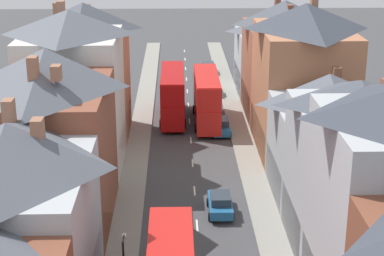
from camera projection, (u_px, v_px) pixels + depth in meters
The scene contains 11 objects.
pavement_left at pixel (137, 155), 59.43m from camera, with size 2.20×104.00×0.14m, color gray.
pavement_right at pixel (247, 154), 59.68m from camera, with size 2.20×104.00×0.14m, color gray.
centre_line_dashes at pixel (193, 163), 57.68m from camera, with size 0.14×97.80×0.01m.
terrace_row_left at pixel (35, 175), 39.63m from camera, with size 8.00×60.62×14.31m.
terrace_row_right at pixel (337, 140), 46.22m from camera, with size 8.00×78.12×14.23m.
double_decker_bus_lead at pixel (207, 98), 67.43m from camera, with size 2.74×10.80×5.30m.
double_decker_bus_far_approaching at pixel (172, 94), 68.70m from camera, with size 2.74×10.80×5.30m.
car_near_blue at pixel (208, 68), 88.60m from camera, with size 1.90×4.53×1.59m.
car_parked_left_a at pixel (220, 203), 47.93m from camera, with size 1.90×3.97×1.60m.
car_parked_right_a at pixel (221, 126), 64.93m from camera, with size 1.90×4.22×1.68m.
car_mid_black at pixel (213, 88), 78.46m from camera, with size 1.90×3.96×1.65m.
Camera 1 is at (-1.47, -17.51, 21.72)m, focal length 60.00 mm.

